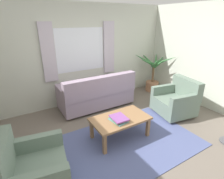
% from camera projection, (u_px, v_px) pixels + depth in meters
% --- Properties ---
extents(ground_plane, '(6.24, 6.24, 0.00)m').
position_uv_depth(ground_plane, '(129.00, 142.00, 3.40)').
color(ground_plane, '#6B6056').
extents(wall_back, '(5.32, 0.12, 2.60)m').
position_uv_depth(wall_back, '(80.00, 55.00, 4.71)').
color(wall_back, beige).
rests_on(wall_back, ground_plane).
extents(wall_right, '(0.12, 4.40, 2.60)m').
position_uv_depth(wall_right, '(221.00, 60.00, 4.20)').
color(wall_right, beige).
rests_on(wall_right, ground_plane).
extents(window_with_curtains, '(1.98, 0.07, 1.40)m').
position_uv_depth(window_with_curtains, '(81.00, 50.00, 4.59)').
color(window_with_curtains, white).
extents(area_rug, '(2.57, 1.76, 0.01)m').
position_uv_depth(area_rug, '(129.00, 142.00, 3.39)').
color(area_rug, '#4C5684').
rests_on(area_rug, ground_plane).
extents(couch, '(1.90, 0.82, 0.92)m').
position_uv_depth(couch, '(97.00, 94.00, 4.62)').
color(couch, '#998499').
rests_on(couch, ground_plane).
extents(armchair_left, '(0.95, 0.96, 0.88)m').
position_uv_depth(armchair_left, '(30.00, 172.00, 2.29)').
color(armchair_left, slate).
rests_on(armchair_left, ground_plane).
extents(armchair_right, '(0.95, 0.97, 0.88)m').
position_uv_depth(armchair_right, '(176.00, 100.00, 4.31)').
color(armchair_right, slate).
rests_on(armchair_right, ground_plane).
extents(coffee_table, '(1.10, 0.64, 0.44)m').
position_uv_depth(coffee_table, '(120.00, 120.00, 3.41)').
color(coffee_table, olive).
rests_on(coffee_table, ground_plane).
extents(book_stack_on_table, '(0.29, 0.36, 0.08)m').
position_uv_depth(book_stack_on_table, '(119.00, 119.00, 3.27)').
color(book_stack_on_table, '#5B8E93').
rests_on(book_stack_on_table, coffee_table).
extents(potted_plant, '(1.13, 1.18, 1.24)m').
position_uv_depth(potted_plant, '(153.00, 74.00, 5.66)').
color(potted_plant, '#9E6B4C').
rests_on(potted_plant, ground_plane).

